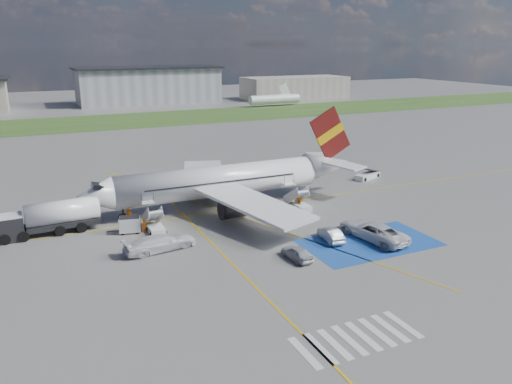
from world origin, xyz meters
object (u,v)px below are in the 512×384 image
Objects in this scene: van_white_a at (373,228)px; car_silver_b at (331,235)px; airliner at (229,180)px; gpu_cart at (130,225)px; car_silver_a at (297,253)px; van_white_b at (160,240)px; belt_loader at (368,176)px; fuel_tanker at (50,220)px.

car_silver_b is at bearing -25.06° from van_white_a.
airliner is 14.76× the size of gpu_cart.
car_silver_a is 0.61× the size of van_white_a.
van_white_b is (-11.85, -10.73, -2.30)m from airliner.
van_white_b is at bearing -8.78° from car_silver_b.
belt_loader is 0.96× the size of van_white_b.
gpu_cart is at bearing -36.25° from van_white_a.
car_silver_b is (-19.33, -19.22, 0.29)m from belt_loader.
airliner reaches higher than car_silver_b.
fuel_tanker is at bearing -21.32° from car_silver_b.
gpu_cart is at bearing -27.05° from fuel_tanker.
car_silver_a is (13.16, -13.99, -0.18)m from gpu_cart.
car_silver_b is at bearing -18.64° from gpu_cart.
van_white_a is at bearing -30.78° from fuel_tanker.
airliner reaches higher than car_silver_a.
fuel_tanker is 46.17m from belt_loader.
van_white_a is 1.15× the size of van_white_b.
fuel_tanker is 2.55× the size of car_silver_b.
fuel_tanker is 1.64× the size of van_white_a.
airliner is 8.89× the size of car_silver_b.
car_silver_a is at bearing 33.23° from car_silver_b.
fuel_tanker is 4.24× the size of gpu_cart.
car_silver_a is 6.20m from car_silver_b.
belt_loader is at bearing -143.42° from car_silver_a.
airliner is 21.58m from fuel_tanker.
car_silver_a is at bearing -34.27° from gpu_cart.
belt_loader is at bearing -133.41° from van_white_a.
car_silver_b is at bearing -159.24° from car_silver_a.
fuel_tanker reaches higher than car_silver_b.
belt_loader reaches higher than car_silver_a.
belt_loader is 25.47m from van_white_a.
airliner is 24.90m from belt_loader.
airliner reaches higher than gpu_cart.
van_white_b reaches higher than belt_loader.
van_white_a is (9.97, 1.28, 0.54)m from car_silver_a.
van_white_b is (9.62, -9.76, -0.40)m from fuel_tanker.
airliner is 3.49× the size of fuel_tanker.
van_white_a is at bearing 170.15° from car_silver_b.
car_silver_a is at bearing -158.91° from belt_loader.
airliner is at bearing -96.10° from car_silver_a.
van_white_b reaches higher than gpu_cart.
fuel_tanker is 1.89× the size of van_white_b.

